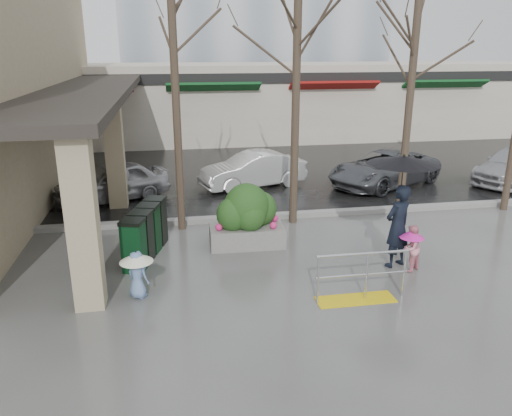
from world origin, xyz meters
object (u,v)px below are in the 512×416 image
object	(u,v)px
tree_west	(173,37)
tree_midwest	(297,32)
news_boxes	(146,232)
car_c	(384,168)
tree_mideast	(415,47)
car_a	(112,182)
woman	(400,200)
planter	(247,216)
child_blue	(137,269)
handrail	(359,283)
car_b	(253,170)
child_pink	(411,246)

from	to	relation	value
tree_west	tree_midwest	xyz separation A→B (m)	(3.20, 0.00, 0.15)
news_boxes	car_c	size ratio (longest dim) A/B	0.49
tree_mideast	car_a	xyz separation A→B (m)	(-8.66, 3.11, -4.23)
woman	car_c	distance (m)	7.32
planter	news_boxes	distance (m)	2.53
woman	car_a	size ratio (longest dim) A/B	0.71
tree_west	child_blue	bearing A→B (deg)	-104.31
tree_midwest	news_boxes	size ratio (longest dim) A/B	3.14
tree_midwest	car_a	world-z (taller)	tree_midwest
handrail	news_boxes	distance (m)	5.23
planter	car_c	world-z (taller)	planter
tree_west	news_boxes	xyz separation A→B (m)	(-0.90, -1.78, -4.47)
tree_west	car_c	bearing A→B (deg)	24.36
child_blue	news_boxes	bearing A→B (deg)	-53.30
planter	car_b	bearing A→B (deg)	78.83
car_a	car_c	world-z (taller)	same
tree_mideast	planter	xyz separation A→B (m)	(-4.89, -1.52, -4.08)
tree_west	child_pink	xyz separation A→B (m)	(5.00, -3.68, -4.48)
woman	handrail	bearing A→B (deg)	20.97
tree_midwest	car_a	bearing A→B (deg)	149.89
news_boxes	car_b	distance (m)	6.81
tree_mideast	car_b	world-z (taller)	tree_mideast
car_a	tree_midwest	bearing A→B (deg)	34.84
woman	car_a	distance (m)	9.55
handrail	woman	xyz separation A→B (m)	(1.43, 1.43, 1.23)
news_boxes	handrail	bearing A→B (deg)	-19.23
handrail	tree_mideast	xyz separation A→B (m)	(3.14, 4.80, 4.48)
car_c	news_boxes	bearing A→B (deg)	-86.22
handrail	tree_midwest	xyz separation A→B (m)	(-0.16, 4.80, 4.86)
woman	news_boxes	xyz separation A→B (m)	(-5.69, 1.58, -1.00)
child_pink	tree_mideast	bearing A→B (deg)	-146.15
handrail	woman	bearing A→B (deg)	45.05
news_boxes	car_a	world-z (taller)	car_a
car_b	tree_west	bearing A→B (deg)	-50.33
woman	child_pink	world-z (taller)	woman
news_boxes	car_a	xyz separation A→B (m)	(-1.25, 4.89, 0.02)
child_pink	planter	distance (m)	4.02
tree_west	car_a	distance (m)	5.84
tree_midwest	tree_mideast	bearing A→B (deg)	-0.00
tree_west	child_blue	distance (m)	6.02
child_pink	planter	bearing A→B (deg)	-66.37
car_a	woman	bearing A→B (deg)	21.97
tree_mideast	car_c	distance (m)	5.50
handrail	tree_west	distance (m)	7.52
woman	car_a	world-z (taller)	woman
tree_mideast	child_pink	world-z (taller)	tree_mideast
child_blue	news_boxes	xyz separation A→B (m)	(0.10, 2.13, -0.02)
car_c	planter	bearing A→B (deg)	-77.97
child_pink	car_c	bearing A→B (deg)	-143.20
handrail	tree_mideast	world-z (taller)	tree_mideast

